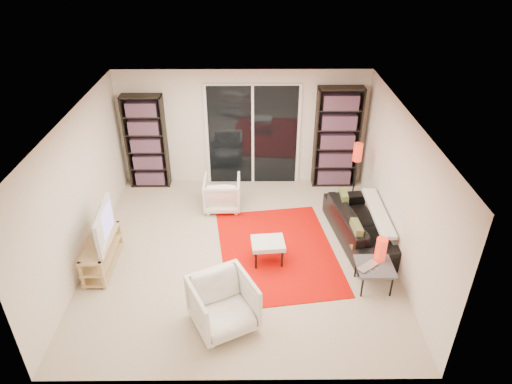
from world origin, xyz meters
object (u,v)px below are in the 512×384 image
armchair_back (222,193)px  armchair_front (223,304)px  tv_stand (102,253)px  bookshelf_left (146,142)px  ottoman (268,244)px  sofa (360,225)px  floor_lamp (357,159)px  side_table (375,268)px  bookshelf_right (337,138)px

armchair_back → armchair_front: armchair_front is taller
tv_stand → armchair_front: bearing=-32.1°
bookshelf_left → armchair_front: bearing=-66.1°
bookshelf_left → ottoman: bearing=-47.2°
sofa → armchair_front: 2.99m
armchair_back → armchair_front: 3.01m
tv_stand → floor_lamp: size_ratio=0.89×
sofa → side_table: size_ratio=3.53×
tv_stand → floor_lamp: bearing=23.6°
bookshelf_left → tv_stand: bearing=-95.6°
armchair_back → bookshelf_left: bearing=-31.3°
tv_stand → armchair_front: (2.00, -1.26, 0.11)m
armchair_back → bookshelf_right: bearing=-158.6°
bookshelf_left → floor_lamp: 4.18m
armchair_front → floor_lamp: size_ratio=0.64×
armchair_front → bookshelf_right: bearing=35.2°
bookshelf_left → armchair_back: bookshelf_left is taller
bookshelf_left → ottoman: size_ratio=3.48×
bookshelf_right → tv_stand: (-4.11, -2.67, -0.79)m
sofa → side_table: sofa is taller
sofa → side_table: 1.21m
armchair_front → bookshelf_left: bearing=87.3°
sofa → side_table: (-0.04, -1.21, 0.08)m
bookshelf_right → armchair_back: (-2.29, -0.93, -0.73)m
bookshelf_left → ottoman: bookshelf_left is taller
bookshelf_right → floor_lamp: 0.81m
tv_stand → ottoman: bearing=2.2°
tv_stand → bookshelf_left: bearing=84.4°
side_table → bookshelf_right: bearing=92.1°
armchair_back → floor_lamp: floor_lamp is taller
armchair_front → side_table: bearing=-8.1°
armchair_front → floor_lamp: floor_lamp is taller
tv_stand → armchair_front: size_ratio=1.40×
sofa → armchair_back: 2.66m
side_table → armchair_front: bearing=-161.4°
bookshelf_right → armchair_back: 2.58m
bookshelf_left → floor_lamp: bookshelf_left is taller
sofa → armchair_back: (-2.45, 1.05, 0.04)m
armchair_front → floor_lamp: bearing=26.6°
armchair_back → side_table: 3.30m
bookshelf_left → ottoman: (2.39, -2.57, -0.63)m
bookshelf_right → floor_lamp: (0.26, -0.76, -0.09)m
side_table → ottoman: bearing=158.9°
armchair_front → ottoman: bearing=37.9°
tv_stand → ottoman: 2.65m
bookshelf_right → armchair_front: 4.51m
bookshelf_left → bookshelf_right: bearing=-0.0°
armchair_front → side_table: (2.22, 0.75, -0.01)m
ottoman → armchair_back: bearing=116.7°
tv_stand → bookshelf_right: bearing=33.0°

